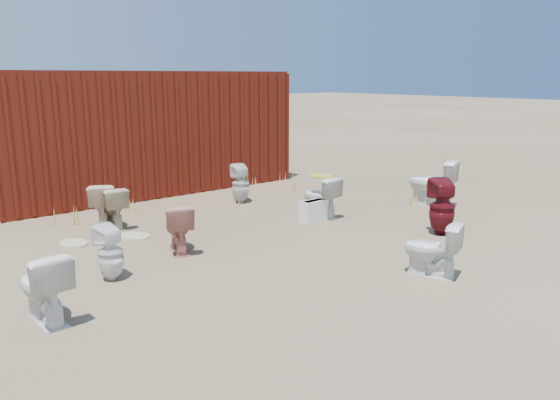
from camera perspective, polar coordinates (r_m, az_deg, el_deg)
ground at (r=7.63m, az=2.87°, el=-4.81°), size 100.00×100.00×0.00m
shipping_container at (r=11.70m, az=-14.55°, el=7.00°), size 6.00×2.40×2.40m
toilet_front_a at (r=5.71m, az=-23.50°, el=-8.32°), size 0.43×0.71×0.71m
toilet_front_pink at (r=7.42m, az=-10.58°, el=-2.81°), size 0.59×0.75×0.67m
toilet_front_c at (r=6.65m, az=15.57°, el=-5.00°), size 0.58×0.74×0.66m
toilet_front_maroon at (r=8.40m, az=16.58°, el=-0.71°), size 0.52×0.53×0.84m
toilet_front_e at (r=10.21m, az=15.61°, el=1.72°), size 0.73×0.94×0.85m
toilet_back_a at (r=6.59m, az=-17.32°, el=-5.28°), size 0.35×0.35×0.66m
toilet_back_beige_left at (r=8.82m, az=-17.05°, el=-0.74°), size 0.45×0.68×0.65m
toilet_back_beige_right at (r=8.94m, az=-17.97°, el=-0.46°), size 0.66×0.79×0.70m
toilet_back_yellowlid at (r=9.09m, az=4.24°, el=0.32°), size 0.42×0.69×0.69m
toilet_back_e at (r=10.12m, az=-4.14°, el=1.72°), size 0.40×0.41×0.72m
yellow_lid at (r=9.02m, az=4.28°, el=2.53°), size 0.35×0.44×0.02m
loose_tank at (r=8.85m, az=3.60°, el=-1.14°), size 0.51×0.22×0.35m
loose_lid_near at (r=8.31m, az=-14.95°, el=-3.66°), size 0.52×0.59×0.02m
loose_lid_far at (r=8.22m, az=-20.76°, el=-4.25°), size 0.41×0.51×0.02m
weed_clump_a at (r=9.26m, az=-21.35°, el=-1.41°), size 0.36×0.36×0.34m
weed_clump_b at (r=9.55m, az=-5.44°, el=-0.48°), size 0.32×0.32×0.24m
weed_clump_c at (r=11.28m, az=0.83°, el=1.97°), size 0.36×0.36×0.36m
weed_clump_d at (r=9.81m, az=-15.53°, el=-0.48°), size 0.30×0.30×0.25m
weed_clump_e at (r=11.17m, az=-3.29°, el=1.77°), size 0.34×0.34×0.33m
weed_clump_f at (r=10.14m, az=14.30°, el=0.05°), size 0.28×0.28×0.27m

